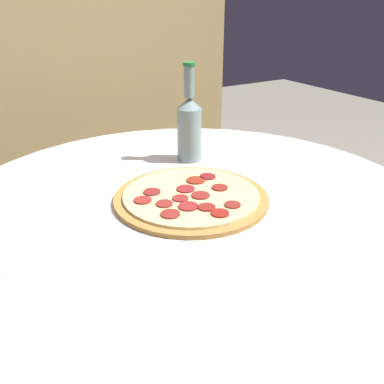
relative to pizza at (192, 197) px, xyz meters
name	(u,v)px	position (x,y,z in m)	size (l,w,h in m)	color
table	(191,265)	(0.00, 0.00, -0.18)	(1.09, 1.09, 0.75)	silver
fence_panel	(68,88)	(0.00, 0.89, 0.08)	(1.38, 0.04, 1.68)	tan
pizza	(192,197)	(0.00, 0.00, 0.00)	(0.34, 0.34, 0.02)	#B77F3D
beer_bottle	(189,125)	(0.12, 0.22, 0.09)	(0.06, 0.06, 0.26)	gray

